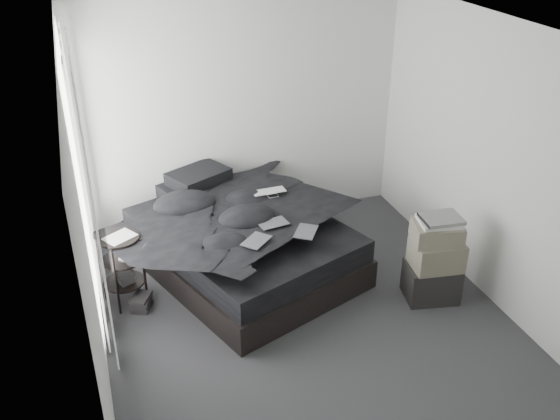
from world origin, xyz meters
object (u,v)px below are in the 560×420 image
object	(u,v)px
box_lower	(431,281)
bed	(244,256)
side_stand	(123,270)
laptop	(271,187)

from	to	relation	value
box_lower	bed	bearing A→B (deg)	146.54
side_stand	box_lower	xyz separation A→B (m)	(2.80, -0.87, -0.17)
laptop	side_stand	xyz separation A→B (m)	(-1.58, -0.37, -0.45)
bed	side_stand	xyz separation A→B (m)	(-1.22, -0.18, 0.20)
bed	box_lower	world-z (taller)	box_lower
side_stand	box_lower	distance (m)	2.94
laptop	box_lower	world-z (taller)	laptop
laptop	side_stand	bearing A→B (deg)	-169.50
bed	laptop	distance (m)	0.77
bed	side_stand	world-z (taller)	side_stand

